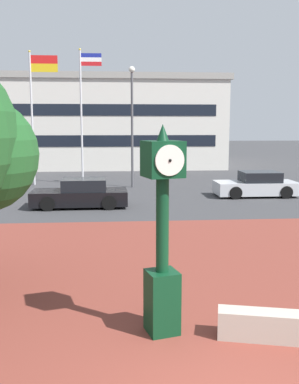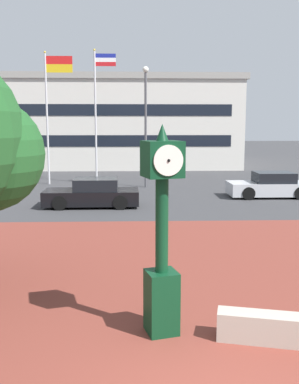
% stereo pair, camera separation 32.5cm
% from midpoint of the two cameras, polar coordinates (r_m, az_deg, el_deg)
% --- Properties ---
extents(plaza_brick_paving, '(44.00, 15.64, 0.01)m').
position_cam_midpoint_polar(plaza_brick_paving, '(9.43, 6.63, -14.07)').
color(plaza_brick_paving, brown).
rests_on(plaza_brick_paving, ground).
extents(street_clock, '(0.74, 0.77, 3.66)m').
position_cam_midpoint_polar(street_clock, '(7.57, 2.85, -5.88)').
color(street_clock, '#0C381E').
rests_on(street_clock, ground).
extents(car_street_near, '(4.18, 1.97, 1.28)m').
position_cam_midpoint_polar(car_street_near, '(23.34, 15.83, 0.77)').
color(car_street_near, '#B7BABF').
rests_on(car_street_near, ground).
extents(car_street_mid, '(4.27, 1.95, 1.28)m').
position_cam_midpoint_polar(car_street_mid, '(19.95, -6.94, -0.26)').
color(car_street_mid, black).
rests_on(car_street_mid, ground).
extents(flagpole_primary, '(1.71, 0.14, 8.07)m').
position_cam_midpoint_polar(flagpole_primary, '(27.94, -12.50, 10.92)').
color(flagpole_primary, silver).
rests_on(flagpole_primary, ground).
extents(flagpole_secondary, '(1.35, 0.14, 8.22)m').
position_cam_midpoint_polar(flagpole_secondary, '(27.57, -6.49, 10.74)').
color(flagpole_secondary, silver).
rests_on(flagpole_secondary, ground).
extents(civic_building, '(23.19, 15.72, 7.78)m').
position_cam_midpoint_polar(civic_building, '(42.95, -5.11, 8.96)').
color(civic_building, beige).
rests_on(civic_building, ground).
extents(street_lamp_post, '(0.36, 0.36, 7.00)m').
position_cam_midpoint_polar(street_lamp_post, '(25.87, -0.14, 10.01)').
color(street_lamp_post, '#4C4C51').
rests_on(street_lamp_post, ground).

